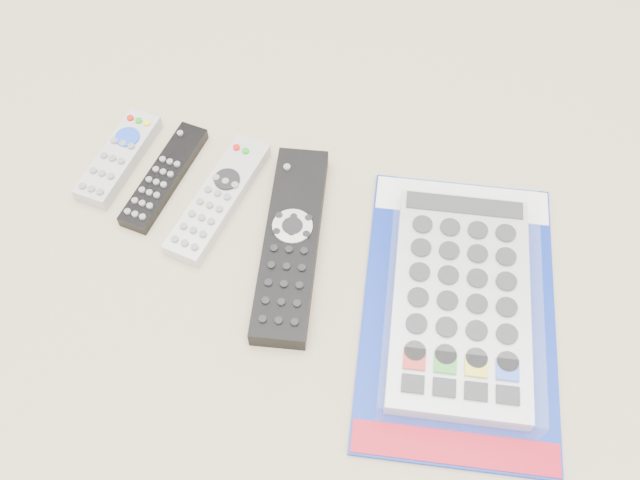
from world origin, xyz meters
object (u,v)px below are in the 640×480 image
(remote_small_grey, at_px, (119,157))
(remote_silver_dvd, at_px, (218,198))
(remote_large_black, at_px, (291,243))
(jumbo_remote_packaged, at_px, (461,299))
(remote_slim_black, at_px, (164,177))

(remote_small_grey, relative_size, remote_silver_dvd, 0.78)
(remote_silver_dvd, distance_m, remote_large_black, 0.11)
(jumbo_remote_packaged, bearing_deg, remote_small_grey, 160.57)
(remote_slim_black, xyz_separation_m, remote_silver_dvd, (0.08, -0.01, 0.00))
(jumbo_remote_packaged, bearing_deg, remote_large_black, 164.94)
(remote_large_black, bearing_deg, remote_small_grey, 155.71)
(remote_slim_black, height_order, remote_large_black, remote_large_black)
(remote_silver_dvd, xyz_separation_m, jumbo_remote_packaged, (0.31, -0.05, 0.01))
(remote_slim_black, height_order, remote_silver_dvd, remote_silver_dvd)
(remote_large_black, bearing_deg, remote_slim_black, 154.15)
(remote_small_grey, height_order, jumbo_remote_packaged, jumbo_remote_packaged)
(remote_slim_black, bearing_deg, remote_large_black, -9.32)
(remote_large_black, xyz_separation_m, jumbo_remote_packaged, (0.21, -0.02, 0.01))
(jumbo_remote_packaged, bearing_deg, remote_silver_dvd, 160.11)
(remote_small_grey, height_order, remote_silver_dvd, same)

